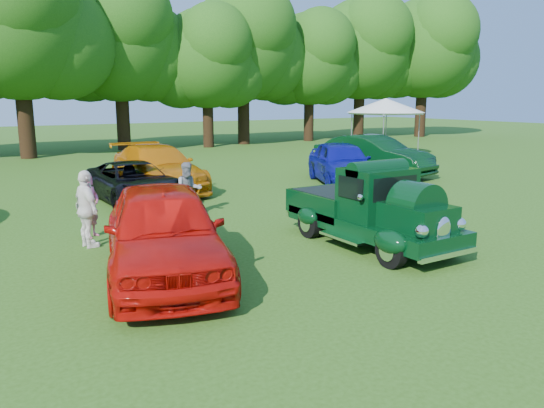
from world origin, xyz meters
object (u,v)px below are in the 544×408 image
red_convertible (164,231)px  spectator_white (87,209)px  spectator_grey (189,190)px  back_car_black (134,182)px  back_car_green (373,156)px  back_car_blue (341,163)px  canopy_tent (386,106)px  back_car_orange (157,168)px  hero_pickup (370,211)px  spectator_pink (91,206)px

red_convertible → spectator_white: size_ratio=2.94×
spectator_grey → spectator_white: bearing=-138.6°
red_convertible → spectator_grey: size_ratio=3.32×
back_car_black → spectator_white: spectator_white is taller
spectator_grey → back_car_green: bearing=31.6°
back_car_black → spectator_white: (-2.47, -4.51, 0.22)m
back_car_green → back_car_blue: bearing=-171.3°
back_car_green → canopy_tent: bearing=30.4°
back_car_orange → back_car_green: size_ratio=1.07×
red_convertible → spectator_grey: red_convertible is taller
hero_pickup → back_car_black: (-2.97, 7.62, -0.12)m
back_car_blue → back_car_green: back_car_green is taller
hero_pickup → spectator_grey: 5.32m
spectator_pink → red_convertible: bearing=-127.3°
canopy_tent → hero_pickup: bearing=-134.5°
canopy_tent → red_convertible: bearing=-143.7°
back_car_green → back_car_orange: bearing=159.3°
spectator_pink → canopy_tent: bearing=-17.0°
hero_pickup → spectator_pink: hero_pickup is taller
hero_pickup → back_car_orange: (-1.60, 9.31, 0.04)m
back_car_black → spectator_grey: 2.91m
back_car_blue → spectator_grey: 7.61m
back_car_green → canopy_tent: 8.35m
spectator_pink → spectator_white: bearing=-152.3°
back_car_orange → spectator_pink: (-3.57, -5.34, -0.05)m
spectator_white → back_car_blue: bearing=-78.4°
spectator_white → canopy_tent: canopy_tent is taller
back_car_black → back_car_orange: 2.19m
back_car_green → canopy_tent: canopy_tent is taller
back_car_orange → spectator_grey: (-0.73, -4.53, -0.04)m
red_convertible → canopy_tent: (18.08, 13.27, 1.94)m
back_car_black → canopy_tent: size_ratio=1.06×
spectator_pink → spectator_grey: (2.84, 0.81, 0.01)m
back_car_black → red_convertible: bearing=-105.6°
back_car_black → back_car_green: size_ratio=0.89×
back_car_green → spectator_white: bearing=-171.8°
back_car_orange → spectator_pink: bearing=-123.3°
back_car_blue → spectator_pink: back_car_blue is taller
red_convertible → hero_pickup: bearing=11.4°
spectator_grey → spectator_white: size_ratio=0.89×
red_convertible → back_car_orange: size_ratio=0.92×
back_car_green → spectator_white: spectator_white is taller
back_car_blue → back_car_green: 2.71m
hero_pickup → spectator_white: bearing=150.3°
back_car_black → spectator_grey: bearing=-79.4°
red_convertible → back_car_blue: (9.64, 6.72, -0.05)m
back_car_blue → red_convertible: bearing=-120.8°
back_car_black → spectator_pink: spectator_pink is taller
spectator_pink → canopy_tent: size_ratio=0.34×
back_car_orange → canopy_tent: 15.71m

